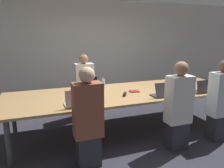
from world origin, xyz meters
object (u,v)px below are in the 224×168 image
at_px(stapler, 125,94).
at_px(laptop_near_right, 202,89).
at_px(laptop_near_left, 76,101).
at_px(person_near_left, 88,119).
at_px(bottle_near_left, 91,96).
at_px(person_near_midright, 178,107).
at_px(bottle_far_midleft, 103,84).
at_px(laptop_far_midleft, 89,85).
at_px(person_near_right, 220,102).
at_px(cup_near_right, 189,91).
at_px(laptop_near_midright, 162,93).
at_px(person_far_midleft, 85,87).

bearing_deg(stapler, laptop_near_right, 19.96).
height_order(laptop_near_left, laptop_near_right, laptop_near_left).
relative_size(person_near_left, bottle_near_left, 6.55).
height_order(person_near_midright, bottle_far_midleft, person_near_midright).
bearing_deg(laptop_far_midleft, person_near_right, -37.81).
relative_size(laptop_far_midleft, stapler, 2.30).
bearing_deg(laptop_far_midleft, cup_near_right, -32.27).
bearing_deg(bottle_near_left, cup_near_right, -3.45).
bearing_deg(cup_near_right, person_near_midright, -141.19).
distance_m(laptop_near_midright, cup_near_right, 0.63).
xyz_separation_m(laptop_far_midleft, person_near_left, (-0.41, -1.50, -0.14)).
bearing_deg(cup_near_right, person_near_left, -167.77).
xyz_separation_m(person_far_midleft, bottle_near_left, (-0.21, -1.35, 0.18)).
bearing_deg(person_near_midright, laptop_near_right, -153.70).
bearing_deg(stapler, laptop_near_midright, 5.04).
bearing_deg(cup_near_right, bottle_far_midleft, 147.68).
bearing_deg(stapler, bottle_near_left, -135.19).
xyz_separation_m(laptop_far_midleft, person_near_right, (1.95, -1.51, -0.15)).
relative_size(bottle_far_midleft, stapler, 1.46).
distance_m(bottle_near_left, laptop_near_right, 2.12).
bearing_deg(person_near_left, bottle_far_midleft, -116.11).
xyz_separation_m(bottle_far_midleft, laptop_near_left, (-0.73, -0.94, -0.02)).
height_order(laptop_far_midleft, bottle_far_midleft, laptop_far_midleft).
bearing_deg(laptop_near_right, laptop_near_midright, -1.55).
xyz_separation_m(laptop_near_right, person_near_right, (0.06, -0.40, -0.15)).
bearing_deg(person_near_left, person_near_right, 179.60).
xyz_separation_m(laptop_near_left, bottle_near_left, (0.27, 0.16, 0.02)).
height_order(person_near_left, stapler, person_near_left).
height_order(person_far_midleft, bottle_near_left, person_far_midleft).
bearing_deg(laptop_near_right, laptop_far_midleft, -30.55).
xyz_separation_m(person_far_midleft, stapler, (0.46, -1.21, 0.11)).
bearing_deg(person_near_left, person_near_midright, 179.00).
relative_size(laptop_near_left, bottle_near_left, 1.60).
relative_size(person_near_midright, laptop_near_left, 4.13).
height_order(person_near_left, bottle_near_left, person_near_left).
distance_m(person_near_right, cup_near_right, 0.56).
bearing_deg(person_near_left, laptop_near_left, -79.35).
height_order(laptop_near_midright, person_far_midleft, person_far_midleft).
bearing_deg(person_near_left, laptop_far_midleft, -105.39).
bearing_deg(person_near_midright, bottle_near_left, -24.53).
bearing_deg(person_near_midright, laptop_far_midleft, -54.94).
height_order(cup_near_right, stapler, cup_near_right).
xyz_separation_m(person_near_left, cup_near_right, (2.07, 0.45, 0.11)).
distance_m(person_near_midright, person_near_right, 0.88).
xyz_separation_m(laptop_near_midright, person_near_left, (-1.44, -0.40, -0.14)).
xyz_separation_m(person_near_midright, person_near_left, (-1.48, 0.03, -0.01)).
xyz_separation_m(person_near_midright, bottle_near_left, (-1.29, 0.59, 0.15)).
bearing_deg(person_far_midleft, person_near_left, -101.93).
relative_size(person_far_midleft, person_near_right, 1.00).
xyz_separation_m(person_far_midleft, laptop_near_left, (-0.48, -1.51, 0.16)).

